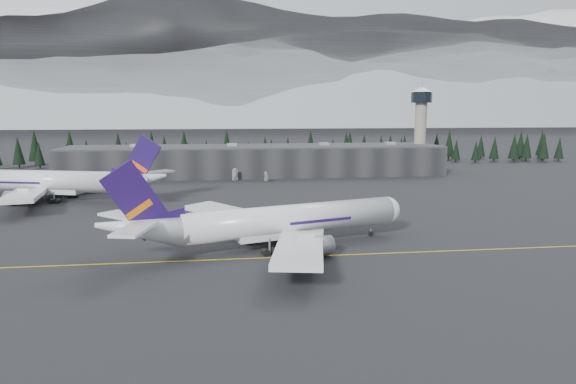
{
  "coord_description": "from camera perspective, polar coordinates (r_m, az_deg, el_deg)",
  "views": [
    {
      "loc": [
        -15.51,
        -95.37,
        27.49
      ],
      "look_at": [
        0.0,
        20.0,
        9.0
      ],
      "focal_mm": 32.0,
      "sensor_mm": 36.0,
      "label": 1
    }
  ],
  "objects": [
    {
      "name": "ground",
      "position": [
        100.46,
        1.53,
        -6.86
      ],
      "size": [
        1400.0,
        1400.0,
        0.0
      ],
      "primitive_type": "plane",
      "color": "black",
      "rests_on": "ground"
    },
    {
      "name": "taxiline",
      "position": [
        98.56,
        1.72,
        -7.17
      ],
      "size": [
        400.0,
        0.4,
        0.02
      ],
      "primitive_type": "cube",
      "color": "gold",
      "rests_on": "ground"
    },
    {
      "name": "terminal",
      "position": [
        221.93,
        -3.62,
        3.53
      ],
      "size": [
        160.0,
        30.0,
        12.6
      ],
      "color": "black",
      "rests_on": "ground"
    },
    {
      "name": "control_tower",
      "position": [
        241.05,
        14.53,
        7.77
      ],
      "size": [
        10.0,
        10.0,
        37.7
      ],
      "color": "gray",
      "rests_on": "ground"
    },
    {
      "name": "treeline",
      "position": [
        258.61,
        -4.21,
        4.57
      ],
      "size": [
        360.0,
        20.0,
        15.0
      ],
      "primitive_type": "cube",
      "color": "black",
      "rests_on": "ground"
    },
    {
      "name": "mountain_ridge",
      "position": [
        1095.83,
        -6.9,
        7.53
      ],
      "size": [
        4400.0,
        900.0,
        420.0
      ],
      "primitive_type": null,
      "color": "white",
      "rests_on": "ground"
    },
    {
      "name": "jet_main",
      "position": [
        102.95,
        -2.33,
        -3.39
      ],
      "size": [
        63.22,
        57.19,
        19.04
      ],
      "rotation": [
        0.0,
        0.0,
        0.3
      ],
      "color": "silver",
      "rests_on": "ground"
    },
    {
      "name": "jet_parked",
      "position": [
        173.15,
        -24.17,
        1.04
      ],
      "size": [
        68.59,
        62.14,
        20.63
      ],
      "rotation": [
        0.0,
        0.0,
        2.85
      ],
      "color": "silver",
      "rests_on": "ground"
    },
    {
      "name": "gse_vehicle_a",
      "position": [
        204.53,
        -5.92,
        1.45
      ],
      "size": [
        4.3,
        5.51,
        1.39
      ],
      "primitive_type": "imported",
      "rotation": [
        0.0,
        0.0,
        0.46
      ],
      "color": "white",
      "rests_on": "ground"
    },
    {
      "name": "gse_vehicle_b",
      "position": [
        200.52,
        -2.39,
        1.34
      ],
      "size": [
        4.33,
        3.46,
        1.38
      ],
      "primitive_type": "imported",
      "rotation": [
        0.0,
        0.0,
        -1.04
      ],
      "color": "#BCBCBE",
      "rests_on": "ground"
    }
  ]
}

